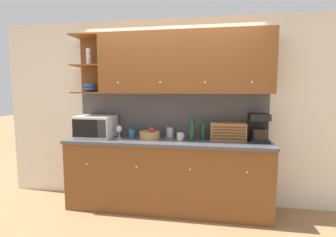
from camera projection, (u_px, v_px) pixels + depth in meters
The scene contains 15 objects.
ground_plane at pixel (170, 199), 3.88m from camera, with size 24.00×24.00×0.00m, color #9E754C.
wall_back at pixel (171, 112), 3.77m from camera, with size 5.09×0.06×2.60m.
counter_unit at pixel (167, 174), 3.54m from camera, with size 2.71×0.62×0.96m.
backsplash_panel at pixel (170, 115), 3.74m from camera, with size 2.69×0.01×0.61m.
upper_cabinets at pixel (181, 63), 3.46m from camera, with size 2.69×0.38×0.80m.
microwave at pixel (96, 126), 3.69m from camera, with size 0.51×0.42×0.30m.
wine_glass at pixel (119, 130), 3.61m from camera, with size 0.08×0.08×0.18m.
mug at pixel (132, 133), 3.68m from camera, with size 0.10×0.09×0.11m.
fruit_basket at pixel (150, 135), 3.56m from camera, with size 0.29×0.29×0.16m.
storage_canister at pixel (170, 132), 3.69m from camera, with size 0.11×0.11×0.14m.
mug_blue_second at pixel (180, 136), 3.49m from camera, with size 0.10×0.09×0.09m.
wine_bottle at pixel (192, 129), 3.42m from camera, with size 0.08×0.08×0.34m.
second_wine_bottle at pixel (203, 130), 3.47m from camera, with size 0.07×0.07×0.29m.
bread_box at pixel (228, 131), 3.46m from camera, with size 0.46×0.27×0.24m.
coffee_maker at pixel (259, 128), 3.36m from camera, with size 0.24×0.26×0.36m.
Camera 1 is at (0.60, -3.68, 1.63)m, focal length 28.00 mm.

